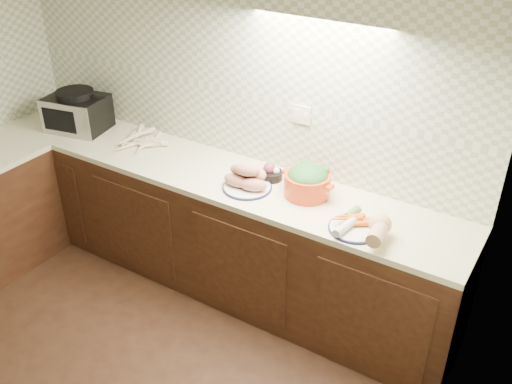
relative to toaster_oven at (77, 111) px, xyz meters
The scene contains 7 objects.
counter 1.16m from the toaster_oven, 56.50° to the right, with size 3.60×3.60×0.90m.
toaster_oven is the anchor object (origin of this frame).
parsnip_pile 0.63m from the toaster_oven, ahead, with size 0.39×0.35×0.07m.
sweet_potato_plate 1.60m from the toaster_oven, ahead, with size 0.32×0.32×0.18m.
onion_bowl 1.67m from the toaster_oven, ahead, with size 0.15×0.15×0.11m.
dutch_oven 1.96m from the toaster_oven, ahead, with size 0.36×0.32×0.20m.
veg_plate 2.44m from the toaster_oven, ahead, with size 0.36×0.31×0.14m.
Camera 1 is at (2.09, -1.20, 2.73)m, focal length 40.00 mm.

